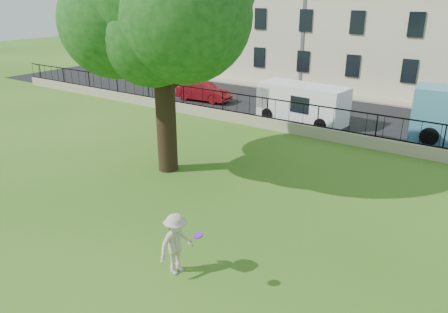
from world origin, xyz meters
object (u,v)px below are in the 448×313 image
Objects in this scene: red_sedan at (203,92)px; man at (176,244)px; frisbee at (198,235)px; white_van at (302,103)px.

man is at bearing -149.40° from red_sedan.
man is at bearing 163.39° from frisbee.
frisbee is at bearing -68.44° from white_van.
white_van reaches higher than red_sedan.
frisbee is 0.05× the size of white_van.
red_sedan is (-11.51, 16.41, -0.23)m from man.
man reaches higher than frisbee.
white_van is at bearing 20.83° from man.
man is 20.04m from red_sedan.
frisbee is 0.07× the size of red_sedan.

